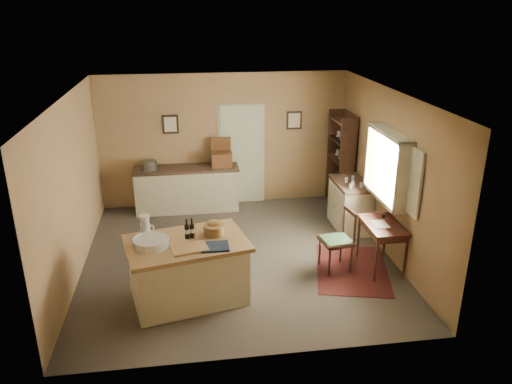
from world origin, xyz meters
TOP-DOWN VIEW (x-y plane):
  - ground at (0.00, 0.00)m, footprint 5.00×5.00m
  - wall_back at (0.00, 2.50)m, footprint 5.00×0.10m
  - wall_front at (0.00, -2.50)m, footprint 5.00×0.10m
  - wall_left at (-2.50, 0.00)m, footprint 0.10×5.00m
  - wall_right at (2.50, 0.00)m, footprint 0.10×5.00m
  - ceiling at (0.00, 0.00)m, footprint 5.00×5.00m
  - door at (0.35, 2.47)m, footprint 0.97×0.06m
  - framed_prints at (0.20, 2.48)m, footprint 2.82×0.02m
  - window at (2.42, -0.20)m, footprint 0.25×1.99m
  - work_island at (-0.84, -1.12)m, footprint 1.82×1.39m
  - sideboard at (-0.78, 2.20)m, footprint 2.08×0.59m
  - rug at (1.75, -0.66)m, footprint 1.45×1.82m
  - writing_desk at (2.20, -0.66)m, footprint 0.54×0.88m
  - desk_chair at (1.48, -0.60)m, footprint 0.52×0.52m
  - right_cabinet at (2.20, 0.90)m, footprint 0.58×1.05m
  - shelving_unit at (2.35, 1.91)m, footprint 0.33×0.88m

SIDE VIEW (x-z plane):
  - ground at x=0.00m, z-range 0.00..0.00m
  - rug at x=1.75m, z-range 0.00..0.01m
  - right_cabinet at x=2.20m, z-range -0.04..0.95m
  - sideboard at x=-0.78m, z-range -0.11..1.07m
  - work_island at x=-0.84m, z-range -0.12..1.08m
  - desk_chair at x=1.48m, z-range 0.00..0.98m
  - writing_desk at x=2.20m, z-range 0.26..1.08m
  - shelving_unit at x=2.35m, z-range 0.00..1.96m
  - door at x=0.35m, z-range 0.00..2.11m
  - wall_back at x=0.00m, z-range 0.00..2.70m
  - wall_front at x=0.00m, z-range 0.00..2.70m
  - wall_left at x=-2.50m, z-range 0.00..2.70m
  - wall_right at x=2.50m, z-range 0.00..2.70m
  - window at x=2.42m, z-range 0.99..2.11m
  - framed_prints at x=0.20m, z-range 1.53..1.91m
  - ceiling at x=0.00m, z-range 2.70..2.70m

